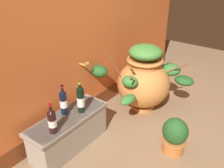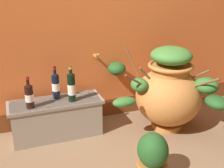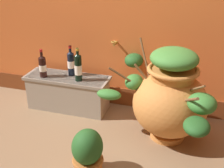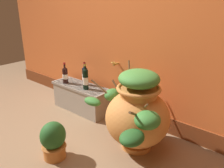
# 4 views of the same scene
# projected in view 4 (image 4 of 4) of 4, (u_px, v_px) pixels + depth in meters

# --- Properties ---
(ground_plane) EXTENTS (7.00, 7.00, 0.00)m
(ground_plane) POSITION_uv_depth(u_px,v_px,m) (47.00, 151.00, 2.35)
(ground_plane) COLOR #896B4C
(back_wall) EXTENTS (4.40, 0.33, 2.60)m
(back_wall) POSITION_uv_depth(u_px,v_px,m) (122.00, 13.00, 2.76)
(back_wall) COLOR #D6662D
(back_wall) RESTS_ON ground_plane
(terracotta_urn) EXTENTS (0.98, 0.98, 0.83)m
(terracotta_urn) POSITION_uv_depth(u_px,v_px,m) (137.00, 113.00, 2.28)
(terracotta_urn) COLOR #CC7F3D
(terracotta_urn) RESTS_ON ground_plane
(stone_ledge) EXTENTS (0.86, 0.31, 0.36)m
(stone_ledge) POSITION_uv_depth(u_px,v_px,m) (81.00, 97.00, 3.15)
(stone_ledge) COLOR #9E9384
(stone_ledge) RESTS_ON ground_plane
(wine_bottle_left) EXTENTS (0.07, 0.07, 0.31)m
(wine_bottle_left) POSITION_uv_depth(u_px,v_px,m) (85.00, 75.00, 3.08)
(wine_bottle_left) COLOR black
(wine_bottle_left) RESTS_ON stone_ledge
(wine_bottle_middle) EXTENTS (0.07, 0.07, 0.33)m
(wine_bottle_middle) POSITION_uv_depth(u_px,v_px,m) (85.00, 78.00, 2.93)
(wine_bottle_middle) COLOR black
(wine_bottle_middle) RESTS_ON stone_ledge
(wine_bottle_right) EXTENTS (0.07, 0.07, 0.29)m
(wine_bottle_right) POSITION_uv_depth(u_px,v_px,m) (65.00, 75.00, 3.15)
(wine_bottle_right) COLOR black
(wine_bottle_right) RESTS_ON stone_ledge
(potted_shrub) EXTENTS (0.24, 0.25, 0.38)m
(potted_shrub) POSITION_uv_depth(u_px,v_px,m) (53.00, 140.00, 2.19)
(potted_shrub) COLOR #C17033
(potted_shrub) RESTS_ON ground_plane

